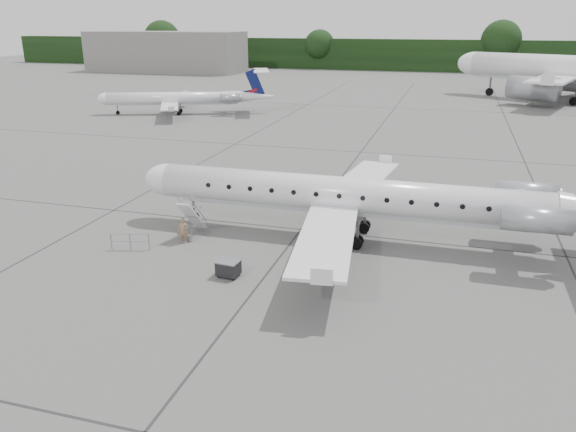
% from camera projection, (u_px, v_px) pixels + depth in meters
% --- Properties ---
extents(ground, '(320.00, 320.00, 0.00)m').
position_uv_depth(ground, '(378.00, 285.00, 28.41)').
color(ground, '#5E5E5C').
rests_on(ground, ground).
extents(treeline, '(260.00, 4.00, 8.00)m').
position_uv_depth(treeline, '(447.00, 56.00, 144.84)').
color(treeline, black).
rests_on(treeline, ground).
extents(terminal_building, '(40.00, 14.00, 10.00)m').
position_uv_depth(terminal_building, '(166.00, 52.00, 145.02)').
color(terminal_building, slate).
rests_on(terminal_building, ground).
extents(main_regional_jet, '(29.93, 21.55, 7.67)m').
position_uv_depth(main_regional_jet, '(346.00, 178.00, 33.35)').
color(main_regional_jet, silver).
rests_on(main_regional_jet, ground).
extents(airstair, '(0.85, 2.31, 2.40)m').
position_uv_depth(airstair, '(192.00, 217.00, 34.57)').
color(airstair, silver).
rests_on(airstair, ground).
extents(passenger, '(0.67, 0.54, 1.59)m').
position_uv_depth(passenger, '(183.00, 231.00, 33.53)').
color(passenger, '#8D694D').
rests_on(passenger, ground).
extents(safety_railing, '(2.14, 0.67, 1.00)m').
position_uv_depth(safety_railing, '(130.00, 242.00, 32.61)').
color(safety_railing, gray).
rests_on(safety_railing, ground).
extents(baggage_cart, '(1.19, 1.00, 0.96)m').
position_uv_depth(baggage_cart, '(228.00, 268.00, 29.20)').
color(baggage_cart, black).
rests_on(baggage_cart, ground).
extents(bg_narrowbody, '(49.98, 44.52, 14.80)m').
position_uv_depth(bg_narrowbody, '(573.00, 55.00, 89.30)').
color(bg_narrowbody, silver).
rests_on(bg_narrowbody, ground).
extents(bg_regional_left, '(27.90, 23.99, 6.17)m').
position_uv_depth(bg_regional_left, '(172.00, 92.00, 79.26)').
color(bg_regional_left, silver).
rests_on(bg_regional_left, ground).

